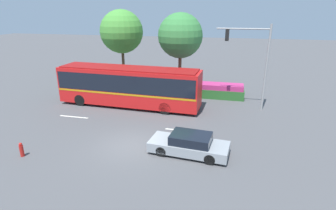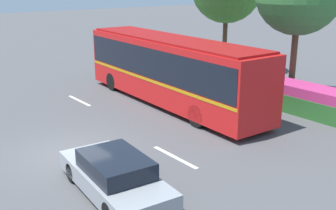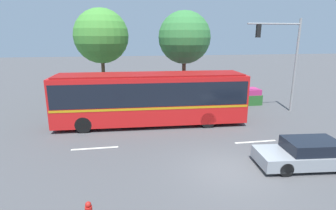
# 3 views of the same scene
# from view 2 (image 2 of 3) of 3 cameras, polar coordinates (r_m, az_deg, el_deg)

# --- Properties ---
(ground_plane) EXTENTS (140.00, 140.00, 0.00)m
(ground_plane) POSITION_cam_2_polar(r_m,az_deg,el_deg) (15.61, -13.84, -6.55)
(ground_plane) COLOR #4C4C4F
(city_bus) EXTENTS (12.37, 3.07, 3.38)m
(city_bus) POSITION_cam_2_polar(r_m,az_deg,el_deg) (20.71, 0.29, 5.32)
(city_bus) COLOR red
(city_bus) RESTS_ON ground
(sedan_foreground) EXTENTS (4.70, 2.19, 1.24)m
(sedan_foreground) POSITION_cam_2_polar(r_m,az_deg,el_deg) (12.34, -7.40, -9.69)
(sedan_foreground) COLOR gray
(sedan_foreground) RESTS_ON ground
(flowering_hedge) EXTENTS (9.61, 1.54, 1.33)m
(flowering_hedge) POSITION_cam_2_polar(r_m,az_deg,el_deg) (20.68, 18.12, 0.85)
(flowering_hedge) COLOR #286028
(flowering_hedge) RESTS_ON ground
(lane_stripe_near) EXTENTS (2.40, 0.16, 0.01)m
(lane_stripe_near) POSITION_cam_2_polar(r_m,az_deg,el_deg) (14.85, 0.97, -7.24)
(lane_stripe_near) COLOR silver
(lane_stripe_near) RESTS_ON ground
(lane_stripe_mid) EXTENTS (2.40, 0.16, 0.01)m
(lane_stripe_mid) POSITION_cam_2_polar(r_m,az_deg,el_deg) (22.14, -12.20, 0.59)
(lane_stripe_mid) COLOR silver
(lane_stripe_mid) RESTS_ON ground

